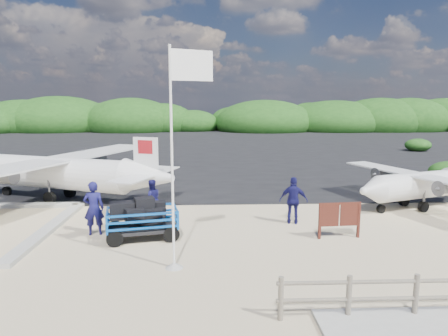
# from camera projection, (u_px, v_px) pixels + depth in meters

# --- Properties ---
(ground) EXTENTS (160.00, 160.00, 0.00)m
(ground) POSITION_uv_depth(u_px,v_px,m) (166.00, 243.00, 13.56)
(ground) COLOR beige
(asphalt_apron) EXTENTS (90.00, 50.00, 0.04)m
(asphalt_apron) POSITION_uv_depth(u_px,v_px,m) (195.00, 147.00, 43.14)
(asphalt_apron) COLOR #B2B2B2
(asphalt_apron) RESTS_ON ground
(vegetation_band) EXTENTS (124.00, 8.00, 4.40)m
(vegetation_band) POSITION_uv_depth(u_px,v_px,m) (199.00, 131.00, 67.79)
(vegetation_band) COLOR #B2B2B2
(vegetation_band) RESTS_ON ground
(fence) EXTENTS (6.40, 2.00, 1.10)m
(fence) POSITION_uv_depth(u_px,v_px,m) (414.00, 317.00, 8.87)
(fence) COLOR #B2B2B2
(fence) RESTS_ON ground
(baggage_cart) EXTENTS (2.85, 1.99, 1.30)m
(baggage_cart) POSITION_uv_depth(u_px,v_px,m) (143.00, 239.00, 13.92)
(baggage_cart) COLOR blue
(baggage_cart) RESTS_ON ground
(flagpole) EXTENTS (1.35, 0.97, 6.23)m
(flagpole) POSITION_uv_depth(u_px,v_px,m) (174.00, 268.00, 11.51)
(flagpole) COLOR white
(flagpole) RESTS_ON ground
(signboard) EXTENTS (1.61, 0.26, 1.32)m
(signboard) POSITION_uv_depth(u_px,v_px,m) (338.00, 238.00, 14.02)
(signboard) COLOR #4F2016
(signboard) RESTS_ON ground
(crew_a) EXTENTS (0.78, 0.58, 1.96)m
(crew_a) POSITION_uv_depth(u_px,v_px,m) (94.00, 208.00, 14.26)
(crew_a) COLOR #161551
(crew_a) RESTS_ON ground
(crew_b) EXTENTS (0.97, 0.87, 1.64)m
(crew_b) POSITION_uv_depth(u_px,v_px,m) (152.00, 199.00, 16.23)
(crew_b) COLOR #161551
(crew_b) RESTS_ON ground
(crew_c) EXTENTS (1.17, 0.69, 1.86)m
(crew_c) POSITION_uv_depth(u_px,v_px,m) (294.00, 200.00, 15.58)
(crew_c) COLOR #161551
(crew_c) RESTS_ON ground
(aircraft_large) EXTENTS (17.63, 17.63, 4.09)m
(aircraft_large) POSITION_uv_depth(u_px,v_px,m) (358.00, 161.00, 32.35)
(aircraft_large) COLOR #B2B2B2
(aircraft_large) RESTS_ON ground
(aircraft_small) EXTENTS (8.41, 8.41, 2.37)m
(aircraft_small) POSITION_uv_depth(u_px,v_px,m) (141.00, 144.00, 45.69)
(aircraft_small) COLOR #B2B2B2
(aircraft_small) RESTS_ON ground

